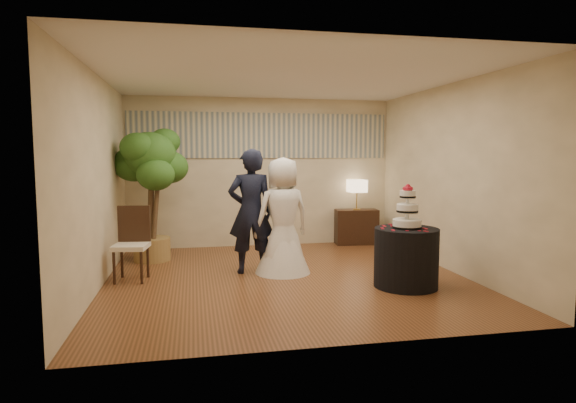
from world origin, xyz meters
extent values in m
cube|color=brown|center=(0.00, 0.00, 0.00)|extent=(5.00, 5.00, 0.00)
cube|color=white|center=(0.00, 0.00, 2.80)|extent=(5.00, 5.00, 0.00)
cube|color=beige|center=(0.00, 2.50, 1.40)|extent=(5.00, 0.06, 2.80)
cube|color=beige|center=(0.00, -2.50, 1.40)|extent=(5.00, 0.06, 2.80)
cube|color=beige|center=(-2.50, 0.00, 1.40)|extent=(0.06, 5.00, 2.80)
cube|color=beige|center=(2.50, 0.00, 1.40)|extent=(0.06, 5.00, 2.80)
cube|color=#A5A795|center=(0.00, 2.48, 2.10)|extent=(4.90, 0.02, 0.85)
imported|color=black|center=(-0.46, 0.39, 0.92)|extent=(0.67, 0.44, 1.83)
imported|color=white|center=(0.00, 0.30, 0.85)|extent=(1.02, 1.01, 1.71)
cylinder|color=black|center=(1.46, -0.76, 0.39)|extent=(0.90, 0.90, 0.78)
cube|color=black|center=(1.83, 2.25, 0.34)|extent=(0.84, 0.44, 0.68)
camera|label=1|loc=(-1.28, -6.59, 1.76)|focal=30.00mm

